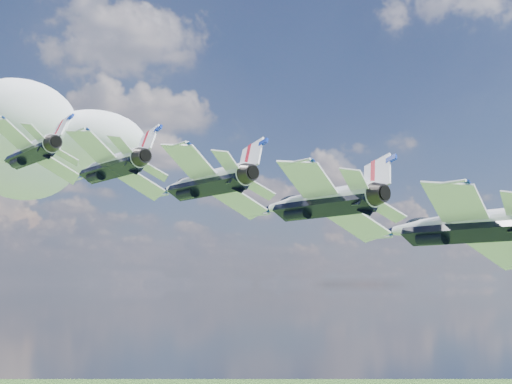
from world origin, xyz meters
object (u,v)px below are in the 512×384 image
object	(u,v)px
jet_1	(108,166)
jet_2	(202,183)
jet_4	(454,226)
jet_3	(315,202)
jet_0	(28,153)

from	to	relation	value
jet_1	jet_2	xyz separation A→B (m)	(7.82, -9.01, -2.57)
jet_2	jet_4	distance (m)	24.41
jet_2	jet_3	distance (m)	12.20
jet_1	jet_2	distance (m)	12.20
jet_1	jet_4	size ratio (longest dim) A/B	1.00
jet_3	jet_1	bearing A→B (deg)	112.37
jet_0	jet_4	world-z (taller)	jet_0
jet_1	jet_4	xyz separation A→B (m)	(23.45, -27.03, -7.72)
jet_0	jet_1	world-z (taller)	jet_0
jet_1	jet_3	bearing A→B (deg)	-67.63
jet_0	jet_2	world-z (taller)	jet_0
jet_1	jet_3	world-z (taller)	jet_1
jet_0	jet_4	distance (m)	48.81
jet_4	jet_2	bearing A→B (deg)	112.37
jet_3	jet_4	distance (m)	12.20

